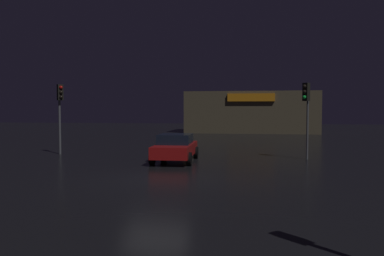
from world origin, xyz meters
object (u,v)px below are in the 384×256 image
store_building (251,112)px  car_near (175,147)px  traffic_signal_cross_left (60,104)px  traffic_signal_opposite (306,102)px

store_building → car_near: (-3.81, -27.27, -1.67)m
store_building → car_near: store_building is taller
store_building → traffic_signal_cross_left: (-11.31, -25.23, 0.64)m
store_building → traffic_signal_opposite: bearing=-83.2°
store_building → car_near: bearing=-98.0°
traffic_signal_opposite → traffic_signal_cross_left: traffic_signal_cross_left is taller
store_building → traffic_signal_cross_left: 27.66m
traffic_signal_opposite → traffic_signal_cross_left: size_ratio=0.98×
store_building → traffic_signal_cross_left: store_building is taller
traffic_signal_cross_left → car_near: 8.11m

